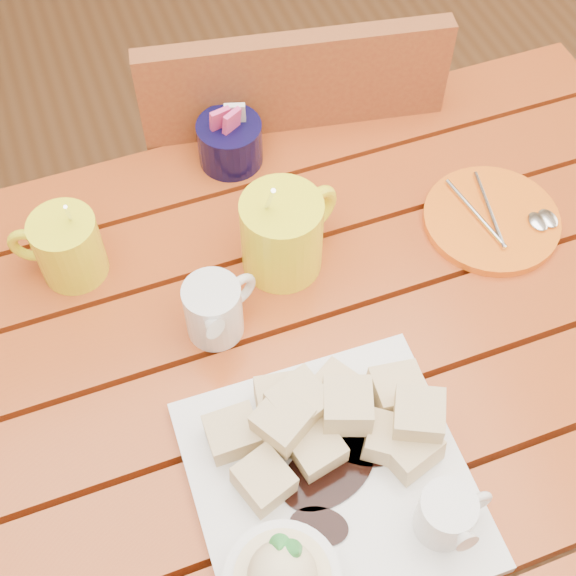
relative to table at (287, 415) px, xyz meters
name	(u,v)px	position (x,y,z in m)	size (l,w,h in m)	color
ground	(287,559)	(0.00, 0.00, -0.64)	(5.00, 5.00, 0.00)	#5A3419
table	(287,415)	(0.00, 0.00, 0.00)	(1.20, 0.79, 0.75)	#9D3114
dessert_plate	(326,491)	(-0.02, -0.15, 0.14)	(0.29, 0.29, 0.11)	white
coffee_mug_left	(66,246)	(-0.20, 0.23, 0.15)	(0.11, 0.08, 0.13)	#FFF820
coffee_mug_right	(284,232)	(0.05, 0.15, 0.16)	(0.14, 0.10, 0.17)	#FFF820
cream_pitcher	(215,309)	(-0.05, 0.09, 0.15)	(0.10, 0.08, 0.08)	white
sugar_caddy	(230,141)	(0.04, 0.34, 0.14)	(0.09, 0.09, 0.10)	black
orange_saucer	(493,219)	(0.33, 0.12, 0.11)	(0.18, 0.18, 0.02)	orange
chair_far	(283,182)	(0.17, 0.48, -0.14)	(0.49, 0.49, 0.90)	brown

